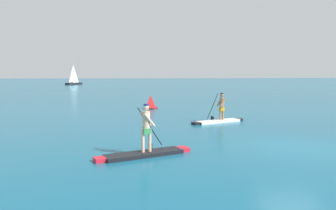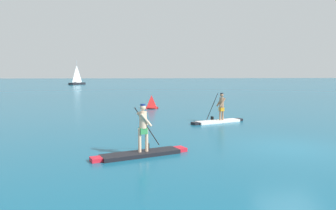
{
  "view_description": "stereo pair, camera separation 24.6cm",
  "coord_description": "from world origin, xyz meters",
  "px_view_note": "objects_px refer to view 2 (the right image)",
  "views": [
    {
      "loc": [
        -6.48,
        -11.02,
        2.82
      ],
      "look_at": [
        -3.63,
        8.61,
        0.88
      ],
      "focal_mm": 33.51,
      "sensor_mm": 36.0,
      "label": 1
    },
    {
      "loc": [
        -6.24,
        -11.05,
        2.82
      ],
      "look_at": [
        -3.63,
        8.61,
        0.88
      ],
      "focal_mm": 33.51,
      "sensor_mm": 36.0,
      "label": 2
    }
  ],
  "objects_px": {
    "paddleboarder_mid_center": "(218,117)",
    "sailboat_left_horizon": "(77,82)",
    "paddleboarder_near_left": "(142,147)",
    "race_marker_buoy": "(152,103)"
  },
  "relations": [
    {
      "from": "paddleboarder_near_left",
      "to": "sailboat_left_horizon",
      "type": "height_order",
      "value": "sailboat_left_horizon"
    },
    {
      "from": "sailboat_left_horizon",
      "to": "race_marker_buoy",
      "type": "bearing_deg",
      "value": 42.78
    },
    {
      "from": "paddleboarder_near_left",
      "to": "sailboat_left_horizon",
      "type": "relative_size",
      "value": 0.51
    },
    {
      "from": "paddleboarder_mid_center",
      "to": "sailboat_left_horizon",
      "type": "xyz_separation_m",
      "value": [
        -18.76,
        70.87,
        0.5
      ]
    },
    {
      "from": "race_marker_buoy",
      "to": "sailboat_left_horizon",
      "type": "height_order",
      "value": "sailboat_left_horizon"
    },
    {
      "from": "paddleboarder_mid_center",
      "to": "sailboat_left_horizon",
      "type": "relative_size",
      "value": 0.52
    },
    {
      "from": "paddleboarder_near_left",
      "to": "race_marker_buoy",
      "type": "distance_m",
      "value": 15.23
    },
    {
      "from": "paddleboarder_near_left",
      "to": "paddleboarder_mid_center",
      "type": "xyz_separation_m",
      "value": [
        4.84,
        6.98,
        -0.01
      ]
    },
    {
      "from": "paddleboarder_mid_center",
      "to": "sailboat_left_horizon",
      "type": "bearing_deg",
      "value": -96.37
    },
    {
      "from": "paddleboarder_mid_center",
      "to": "race_marker_buoy",
      "type": "height_order",
      "value": "paddleboarder_mid_center"
    }
  ]
}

